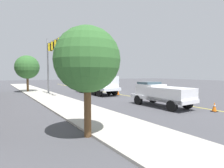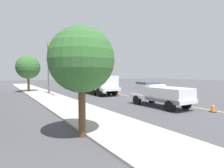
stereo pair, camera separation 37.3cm
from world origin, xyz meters
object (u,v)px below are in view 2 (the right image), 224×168
(traffic_cone_mid_rear, at_px, (118,92))
(traffic_cone_trailing, at_px, (93,88))
(traffic_signal_mast, at_px, (52,53))
(traffic_cone_mid_front, at_px, (149,96))
(passing_minivan, at_px, (101,84))
(traffic_cone_leading, at_px, (213,107))
(service_pickup_truck, at_px, (160,94))
(utility_bucket_truck, at_px, (96,82))

(traffic_cone_mid_rear, distance_m, traffic_cone_trailing, 7.20)
(traffic_signal_mast, bearing_deg, traffic_cone_mid_front, -135.88)
(passing_minivan, distance_m, traffic_cone_trailing, 3.64)
(traffic_cone_leading, relative_size, traffic_signal_mast, 0.10)
(service_pickup_truck, distance_m, traffic_signal_mast, 14.85)
(service_pickup_truck, bearing_deg, traffic_signal_mast, 29.05)
(traffic_cone_leading, distance_m, traffic_signal_mast, 18.82)
(utility_bucket_truck, relative_size, service_pickup_truck, 1.45)
(utility_bucket_truck, distance_m, traffic_signal_mast, 6.84)
(traffic_cone_trailing, relative_size, traffic_signal_mast, 0.12)
(traffic_cone_mid_rear, height_order, traffic_cone_trailing, traffic_cone_trailing)
(traffic_cone_leading, bearing_deg, traffic_cone_mid_rear, 5.90)
(traffic_cone_leading, xyz_separation_m, traffic_cone_mid_rear, (12.33, 1.27, 0.07))
(utility_bucket_truck, xyz_separation_m, traffic_signal_mast, (0.74, 5.62, 3.83))
(utility_bucket_truck, relative_size, traffic_signal_mast, 1.11)
(service_pickup_truck, xyz_separation_m, traffic_signal_mast, (12.42, 6.90, 4.32))
(traffic_cone_mid_front, distance_m, traffic_signal_mast, 13.25)
(traffic_cone_trailing, bearing_deg, traffic_cone_leading, -174.02)
(passing_minivan, xyz_separation_m, traffic_cone_mid_front, (-15.09, 0.92, -0.57))
(service_pickup_truck, height_order, passing_minivan, service_pickup_truck)
(traffic_signal_mast, bearing_deg, utility_bucket_truck, -97.52)
(traffic_cone_leading, bearing_deg, traffic_cone_mid_front, 3.53)
(service_pickup_truck, xyz_separation_m, traffic_cone_leading, (-3.33, -2.06, -0.76))
(utility_bucket_truck, height_order, traffic_cone_leading, utility_bucket_truck)
(service_pickup_truck, height_order, traffic_cone_trailing, service_pickup_truck)
(traffic_cone_leading, xyz_separation_m, traffic_cone_mid_front, (6.95, 0.43, 0.05))
(traffic_cone_leading, height_order, traffic_signal_mast, traffic_signal_mast)
(service_pickup_truck, bearing_deg, traffic_cone_mid_rear, -5.00)
(utility_bucket_truck, height_order, traffic_cone_trailing, utility_bucket_truck)
(traffic_cone_mid_front, distance_m, traffic_cone_mid_rear, 5.44)
(utility_bucket_truck, xyz_separation_m, traffic_cone_leading, (-15.01, -3.33, -1.25))
(service_pickup_truck, xyz_separation_m, traffic_cone_trailing, (16.15, -0.02, -0.69))
(traffic_cone_leading, distance_m, traffic_cone_mid_rear, 12.39)
(traffic_cone_mid_front, xyz_separation_m, traffic_cone_trailing, (12.53, 1.61, 0.03))
(service_pickup_truck, distance_m, traffic_cone_leading, 3.99)
(service_pickup_truck, bearing_deg, passing_minivan, -7.78)
(traffic_cone_mid_rear, bearing_deg, passing_minivan, -10.31)
(service_pickup_truck, height_order, traffic_cone_leading, service_pickup_truck)
(passing_minivan, height_order, traffic_signal_mast, traffic_signal_mast)
(traffic_cone_mid_rear, bearing_deg, service_pickup_truck, 175.00)
(traffic_cone_mid_rear, bearing_deg, traffic_cone_mid_front, -171.07)
(passing_minivan, distance_m, traffic_cone_leading, 22.06)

